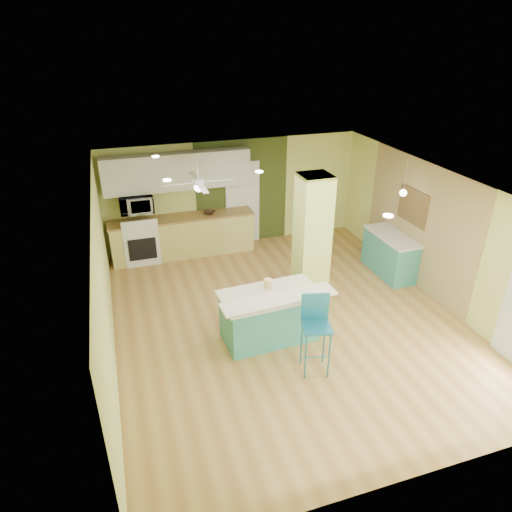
# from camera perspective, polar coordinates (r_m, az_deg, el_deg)

# --- Properties ---
(floor) EXTENTS (6.00, 7.00, 0.01)m
(floor) POSITION_cam_1_polar(r_m,az_deg,el_deg) (8.38, 3.82, -7.90)
(floor) COLOR #A06F38
(floor) RESTS_ON ground
(ceiling) EXTENTS (6.00, 7.00, 0.01)m
(ceiling) POSITION_cam_1_polar(r_m,az_deg,el_deg) (7.25, 4.42, 8.64)
(ceiling) COLOR white
(ceiling) RESTS_ON wall_back
(wall_back) EXTENTS (6.00, 0.01, 2.50)m
(wall_back) POSITION_cam_1_polar(r_m,az_deg,el_deg) (10.81, -2.80, 7.82)
(wall_back) COLOR #D3DD76
(wall_back) RESTS_ON floor
(wall_front) EXTENTS (6.00, 0.01, 2.50)m
(wall_front) POSITION_cam_1_polar(r_m,az_deg,el_deg) (5.24, 18.97, -17.00)
(wall_front) COLOR #D3DD76
(wall_front) RESTS_ON floor
(wall_left) EXTENTS (0.01, 7.00, 2.50)m
(wall_left) POSITION_cam_1_polar(r_m,az_deg,el_deg) (7.28, -18.51, -3.51)
(wall_left) COLOR #D3DD76
(wall_left) RESTS_ON floor
(wall_right) EXTENTS (0.01, 7.00, 2.50)m
(wall_right) POSITION_cam_1_polar(r_m,az_deg,el_deg) (9.20, 21.78, 2.40)
(wall_right) COLOR #D3DD76
(wall_right) RESTS_ON floor
(wood_panel) EXTENTS (0.02, 3.40, 2.50)m
(wood_panel) POSITION_cam_1_polar(r_m,az_deg,el_deg) (9.62, 19.55, 3.81)
(wood_panel) COLOR #967F56
(wood_panel) RESTS_ON floor
(olive_accent) EXTENTS (2.20, 0.02, 2.50)m
(olive_accent) POSITION_cam_1_polar(r_m,az_deg,el_deg) (10.84, -1.75, 7.91)
(olive_accent) COLOR #3A481D
(olive_accent) RESTS_ON floor
(interior_door) EXTENTS (0.82, 0.05, 2.00)m
(interior_door) POSITION_cam_1_polar(r_m,az_deg,el_deg) (10.90, -1.69, 6.62)
(interior_door) COLOR white
(interior_door) RESTS_ON floor
(column) EXTENTS (0.55, 0.55, 2.50)m
(column) POSITION_cam_1_polar(r_m,az_deg,el_deg) (8.39, 6.97, 1.87)
(column) COLOR #C3D663
(column) RESTS_ON floor
(kitchen_run) EXTENTS (3.25, 0.63, 0.94)m
(kitchen_run) POSITION_cam_1_polar(r_m,az_deg,el_deg) (10.57, -9.08, 2.52)
(kitchen_run) COLOR #C6BD67
(kitchen_run) RESTS_ON floor
(stove) EXTENTS (0.76, 0.66, 1.08)m
(stove) POSITION_cam_1_polar(r_m,az_deg,el_deg) (10.49, -14.18, 1.74)
(stove) COLOR white
(stove) RESTS_ON floor
(upper_cabinets) EXTENTS (3.20, 0.34, 0.80)m
(upper_cabinets) POSITION_cam_1_polar(r_m,az_deg,el_deg) (10.18, -9.80, 10.40)
(upper_cabinets) COLOR silver
(upper_cabinets) RESTS_ON wall_back
(microwave) EXTENTS (0.70, 0.48, 0.39)m
(microwave) POSITION_cam_1_polar(r_m,az_deg,el_deg) (10.17, -14.74, 6.32)
(microwave) COLOR white
(microwave) RESTS_ON wall_back
(ceiling_fan) EXTENTS (1.41, 1.41, 0.61)m
(ceiling_fan) POSITION_cam_1_polar(r_m,az_deg,el_deg) (8.92, -7.23, 9.11)
(ceiling_fan) COLOR white
(ceiling_fan) RESTS_ON ceiling
(pendant_lamp) EXTENTS (0.14, 0.14, 0.69)m
(pendant_lamp) POSITION_cam_1_polar(r_m,az_deg,el_deg) (9.32, 17.92, 7.54)
(pendant_lamp) COLOR silver
(pendant_lamp) RESTS_ON ceiling
(wall_decor) EXTENTS (0.03, 0.90, 0.70)m
(wall_decor) POSITION_cam_1_polar(r_m,az_deg,el_deg) (9.65, 19.03, 5.89)
(wall_decor) COLOR brown
(wall_decor) RESTS_ON wood_panel
(peninsula) EXTENTS (1.88, 1.08, 0.99)m
(peninsula) POSITION_cam_1_polar(r_m,az_deg,el_deg) (7.65, 1.80, -7.38)
(peninsula) COLOR teal
(peninsula) RESTS_ON floor
(bar_stool) EXTENTS (0.50, 0.50, 1.26)m
(bar_stool) POSITION_cam_1_polar(r_m,az_deg,el_deg) (6.88, 7.48, -8.11)
(bar_stool) COLOR #1E6E88
(bar_stool) RESTS_ON floor
(side_counter) EXTENTS (0.58, 1.37, 0.88)m
(side_counter) POSITION_cam_1_polar(r_m,az_deg,el_deg) (10.04, 16.35, 0.20)
(side_counter) COLOR teal
(side_counter) RESTS_ON floor
(fruit_bowl) EXTENTS (0.34, 0.34, 0.06)m
(fruit_bowl) POSITION_cam_1_polar(r_m,az_deg,el_deg) (10.46, -5.87, 5.44)
(fruit_bowl) COLOR #352316
(fruit_bowl) RESTS_ON kitchen_run
(canister) EXTENTS (0.14, 0.14, 0.16)m
(canister) POSITION_cam_1_polar(r_m,az_deg,el_deg) (7.56, 1.48, -3.48)
(canister) COLOR yellow
(canister) RESTS_ON peninsula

